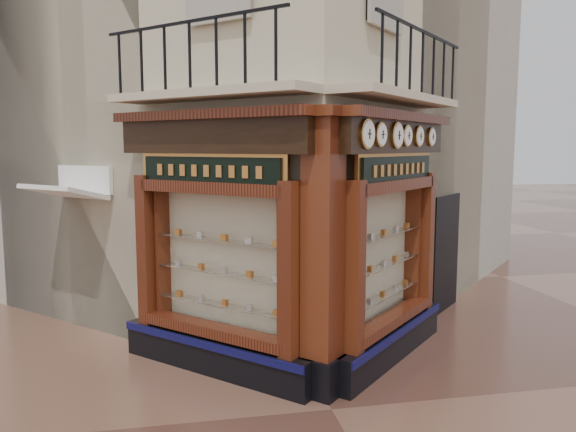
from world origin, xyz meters
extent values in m
plane|color=#4B2C23|center=(0.00, 0.00, 0.00)|extent=(80.00, 80.00, 0.00)
cube|color=beige|center=(0.00, 6.16, 6.00)|extent=(11.31, 11.31, 12.00)
cube|color=#AFA698|center=(-2.47, 8.63, 5.50)|extent=(11.31, 11.31, 11.00)
cube|color=#AFA698|center=(2.47, 8.63, 5.50)|extent=(11.31, 11.31, 11.00)
cube|color=black|center=(-1.44, 1.54, 0.28)|extent=(2.72, 2.72, 0.55)
cube|color=#0C0C3D|center=(-1.57, 1.41, 0.49)|extent=(2.50, 2.50, 0.12)
cube|color=#351009|center=(-0.45, 0.55, 1.77)|extent=(0.37, 0.37, 2.45)
cube|color=#351009|center=(-2.43, 2.53, 1.77)|extent=(0.37, 0.37, 2.45)
cube|color=beige|center=(-1.20, 1.77, 1.75)|extent=(1.80, 1.80, 2.10)
cube|color=black|center=(-1.42, 1.55, 3.60)|extent=(2.69, 2.69, 0.50)
cube|color=#351009|center=(-1.47, 1.50, 3.91)|extent=(2.86, 2.86, 0.14)
cube|color=black|center=(1.44, 1.54, 0.28)|extent=(2.72, 2.72, 0.55)
cube|color=#0C0C3D|center=(1.57, 1.41, 0.49)|extent=(2.50, 2.50, 0.12)
cube|color=#351009|center=(0.45, 0.55, 1.77)|extent=(0.37, 0.37, 2.45)
cube|color=#351009|center=(2.43, 2.53, 1.77)|extent=(0.37, 0.37, 2.45)
cube|color=beige|center=(1.20, 1.77, 1.75)|extent=(1.80, 1.80, 2.10)
cube|color=black|center=(1.42, 1.55, 3.60)|extent=(2.69, 2.69, 0.50)
cube|color=#351009|center=(1.47, 1.50, 3.91)|extent=(2.86, 2.86, 0.14)
cube|color=black|center=(0.00, 0.50, 0.28)|extent=(0.78, 0.78, 0.55)
cube|color=#351009|center=(0.00, 0.50, 2.20)|extent=(0.64, 0.64, 3.50)
cube|color=#351009|center=(0.00, 0.50, 3.91)|extent=(0.85, 0.85, 0.14)
cube|color=beige|center=(-1.48, 1.49, 4.20)|extent=(2.97, 2.97, 0.12)
cube|color=black|center=(-1.72, 1.26, 5.15)|extent=(2.36, 2.36, 0.04)
cube|color=beige|center=(1.48, 1.49, 4.20)|extent=(2.97, 2.97, 0.12)
cube|color=black|center=(1.72, 1.26, 5.15)|extent=(2.36, 2.36, 0.04)
cylinder|color=#B1853B|center=(0.60, 0.51, 3.62)|extent=(0.33, 0.33, 0.41)
cylinder|color=white|center=(0.63, 0.49, 3.62)|extent=(0.26, 0.26, 0.35)
cube|color=black|center=(0.64, 0.48, 3.62)|extent=(0.02, 0.02, 0.14)
cube|color=black|center=(0.64, 0.48, 3.62)|extent=(0.08, 0.08, 0.01)
cylinder|color=#B1853B|center=(0.91, 0.82, 3.62)|extent=(0.28, 0.28, 0.35)
cylinder|color=white|center=(0.93, 0.80, 3.62)|extent=(0.23, 0.23, 0.30)
cube|color=black|center=(0.94, 0.78, 3.62)|extent=(0.02, 0.02, 0.12)
cube|color=black|center=(0.94, 0.78, 3.62)|extent=(0.07, 0.07, 0.01)
cylinder|color=#B1853B|center=(1.33, 1.23, 3.62)|extent=(0.32, 0.32, 0.40)
cylinder|color=white|center=(1.35, 1.21, 3.62)|extent=(0.26, 0.26, 0.35)
cube|color=black|center=(1.36, 1.20, 3.62)|extent=(0.02, 0.02, 0.13)
cube|color=black|center=(1.36, 1.20, 3.62)|extent=(0.08, 0.08, 0.01)
cylinder|color=#B1853B|center=(1.60, 1.51, 3.62)|extent=(0.28, 0.28, 0.34)
cylinder|color=white|center=(1.62, 1.48, 3.62)|extent=(0.22, 0.22, 0.29)
cube|color=black|center=(1.63, 1.47, 3.62)|extent=(0.02, 0.02, 0.11)
cube|color=black|center=(1.63, 1.47, 3.62)|extent=(0.07, 0.07, 0.01)
cylinder|color=#B1853B|center=(1.97, 1.87, 3.62)|extent=(0.28, 0.28, 0.34)
cylinder|color=white|center=(1.99, 1.85, 3.62)|extent=(0.22, 0.22, 0.29)
cube|color=black|center=(2.00, 1.84, 3.62)|extent=(0.02, 0.02, 0.11)
cube|color=black|center=(2.00, 1.84, 3.62)|extent=(0.07, 0.07, 0.01)
cylinder|color=#B1853B|center=(2.38, 2.29, 3.62)|extent=(0.26, 0.26, 0.32)
cylinder|color=white|center=(2.40, 2.26, 3.62)|extent=(0.21, 0.21, 0.28)
cube|color=black|center=(2.41, 2.25, 3.62)|extent=(0.02, 0.02, 0.11)
cube|color=black|center=(2.41, 2.25, 3.62)|extent=(0.07, 0.07, 0.01)
cube|color=#C47D39|center=(-1.45, 1.53, 3.10)|extent=(2.01, 2.01, 0.54)
cube|color=black|center=(-1.48, 1.50, 3.10)|extent=(1.87, 1.87, 0.40)
cube|color=#C47D39|center=(1.45, 1.53, 3.10)|extent=(1.99, 1.99, 0.53)
cube|color=black|center=(1.48, 1.50, 3.10)|extent=(1.86, 1.86, 0.40)
camera|label=1|loc=(-1.94, -6.79, 3.44)|focal=35.00mm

